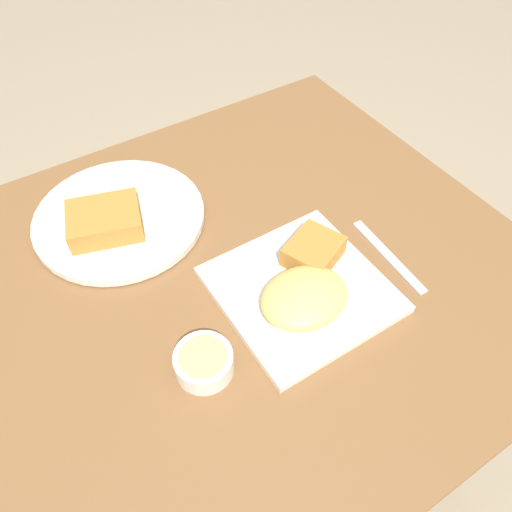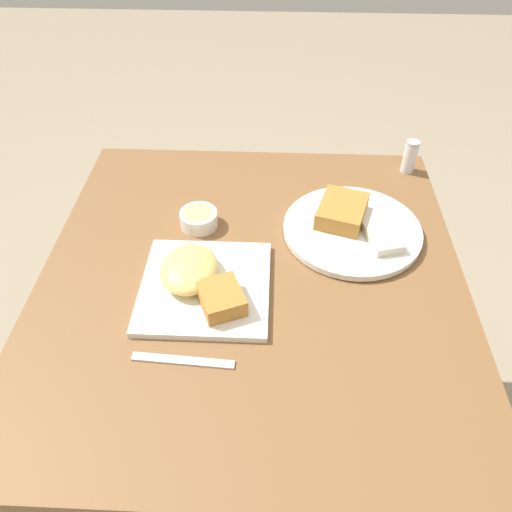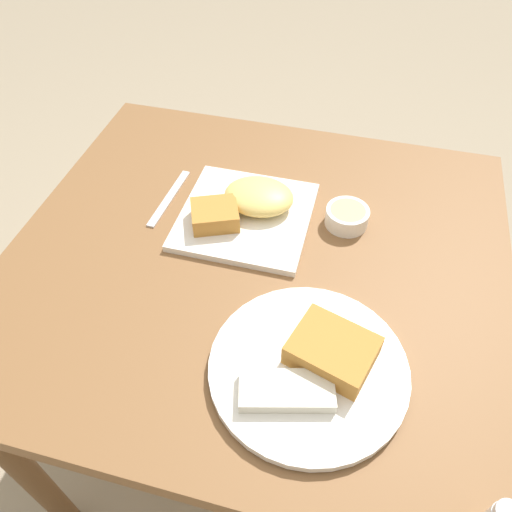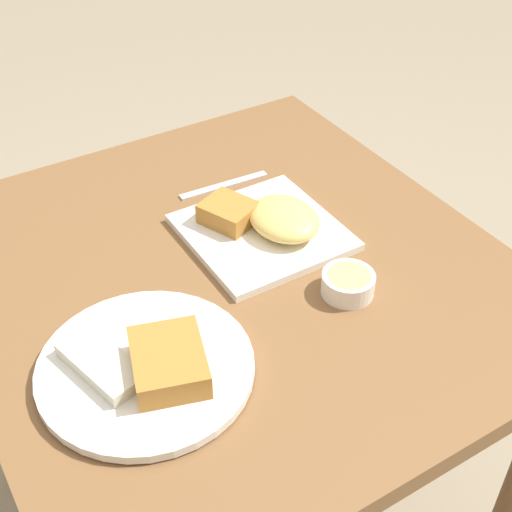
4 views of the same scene
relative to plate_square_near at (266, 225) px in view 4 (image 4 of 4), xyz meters
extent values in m
cube|color=brown|center=(-0.04, 0.10, -0.04)|extent=(0.91, 0.85, 0.04)
cylinder|color=brown|center=(0.35, -0.27, -0.42)|extent=(0.05, 0.05, 0.73)
cube|color=beige|center=(-0.18, 0.31, -0.02)|extent=(0.18, 0.25, 0.00)
cube|color=white|center=(0.00, 0.01, -0.01)|extent=(0.25, 0.25, 0.01)
ellipsoid|color=#EFCC6B|center=(-0.02, -0.02, 0.01)|extent=(0.14, 0.11, 0.04)
cube|color=#B77A33|center=(0.05, 0.04, 0.01)|extent=(0.11, 0.10, 0.04)
cylinder|color=white|center=(-0.18, 0.31, -0.01)|extent=(0.30, 0.30, 0.01)
cube|color=#B77A33|center=(-0.21, 0.28, 0.02)|extent=(0.14, 0.13, 0.04)
cube|color=beige|center=(-0.16, 0.36, 0.01)|extent=(0.15, 0.09, 0.02)
cylinder|color=white|center=(-0.19, -0.03, 0.00)|extent=(0.08, 0.08, 0.04)
cylinder|color=#D1B775|center=(-0.19, -0.03, 0.01)|extent=(0.07, 0.07, 0.00)
cube|color=silver|center=(0.17, -0.01, -0.02)|extent=(0.03, 0.18, 0.00)
camera|label=1|loc=(-0.31, -0.35, 0.62)|focal=35.00mm
camera|label=2|loc=(0.65, 0.13, 0.70)|focal=35.00mm
camera|label=3|loc=(-0.20, 0.69, 0.65)|focal=35.00mm
camera|label=4|loc=(-0.82, 0.52, 0.73)|focal=50.00mm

